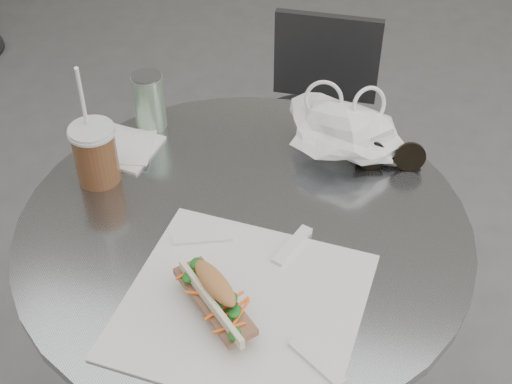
% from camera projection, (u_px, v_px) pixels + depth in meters
% --- Properties ---
extents(cafe_table, '(0.76, 0.76, 0.74)m').
position_uv_depth(cafe_table, '(245.00, 327.00, 1.37)').
color(cafe_table, slate).
rests_on(cafe_table, ground).
extents(chair_far, '(0.36, 0.37, 0.69)m').
position_uv_depth(chair_far, '(314.00, 161.00, 2.00)').
color(chair_far, '#303033').
rests_on(chair_far, ground).
extents(sandwich_paper, '(0.37, 0.36, 0.00)m').
position_uv_depth(sandwich_paper, '(243.00, 305.00, 1.05)').
color(sandwich_paper, white).
rests_on(sandwich_paper, cafe_table).
extents(banh_mi, '(0.20, 0.20, 0.07)m').
position_uv_depth(banh_mi, '(215.00, 297.00, 1.02)').
color(banh_mi, '#AC6C41').
rests_on(banh_mi, sandwich_paper).
extents(iced_coffee, '(0.08, 0.08, 0.24)m').
position_uv_depth(iced_coffee, '(95.00, 153.00, 1.24)').
color(iced_coffee, brown).
rests_on(iced_coffee, cafe_table).
extents(sunglasses, '(0.13, 0.05, 0.06)m').
position_uv_depth(sunglasses, '(390.00, 158.00, 1.28)').
color(sunglasses, black).
rests_on(sunglasses, cafe_table).
extents(plastic_bag, '(0.24, 0.22, 0.10)m').
position_uv_depth(plastic_bag, '(342.00, 132.00, 1.29)').
color(plastic_bag, white).
rests_on(plastic_bag, cafe_table).
extents(napkin_stack, '(0.13, 0.13, 0.01)m').
position_uv_depth(napkin_stack, '(124.00, 148.00, 1.34)').
color(napkin_stack, white).
rests_on(napkin_stack, cafe_table).
extents(drink_can, '(0.06, 0.06, 0.11)m').
position_uv_depth(drink_can, '(149.00, 101.00, 1.36)').
color(drink_can, '#569461').
rests_on(drink_can, cafe_table).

